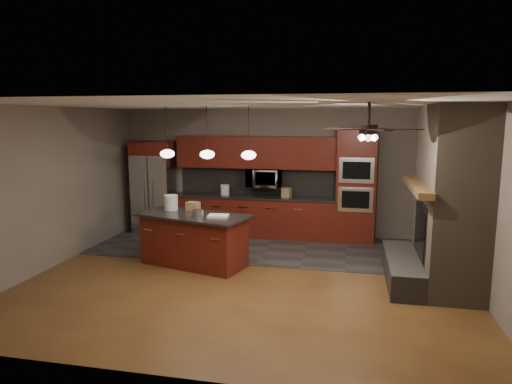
% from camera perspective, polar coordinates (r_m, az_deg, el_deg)
% --- Properties ---
extents(ground, '(7.00, 7.00, 0.00)m').
position_cam_1_polar(ground, '(7.62, -0.95, -10.67)').
color(ground, brown).
rests_on(ground, ground).
extents(ceiling, '(7.00, 6.00, 0.02)m').
position_cam_1_polar(ceiling, '(7.17, -1.01, 10.87)').
color(ceiling, white).
rests_on(ceiling, back_wall).
extents(back_wall, '(7.00, 0.02, 2.80)m').
position_cam_1_polar(back_wall, '(10.19, 2.79, 2.48)').
color(back_wall, slate).
rests_on(back_wall, ground).
extents(right_wall, '(0.02, 6.00, 2.80)m').
position_cam_1_polar(right_wall, '(7.34, 26.73, -1.13)').
color(right_wall, slate).
rests_on(right_wall, ground).
extents(left_wall, '(0.02, 6.00, 2.80)m').
position_cam_1_polar(left_wall, '(8.73, -23.98, 0.57)').
color(left_wall, slate).
rests_on(left_wall, ground).
extents(slate_tile_patch, '(7.00, 2.40, 0.01)m').
position_cam_1_polar(slate_tile_patch, '(9.30, 1.53, -6.94)').
color(slate_tile_patch, '#373432').
rests_on(slate_tile_patch, ground).
extents(fireplace_column, '(1.30, 2.10, 2.80)m').
position_cam_1_polar(fireplace_column, '(7.64, 22.57, -1.27)').
color(fireplace_column, '#685B4A').
rests_on(fireplace_column, ground).
extents(back_cabinetry, '(3.59, 0.64, 2.20)m').
position_cam_1_polar(back_cabinetry, '(10.10, -0.13, -0.47)').
color(back_cabinetry, '#5B1D10').
rests_on(back_cabinetry, ground).
extents(oven_tower, '(0.80, 0.63, 2.38)m').
position_cam_1_polar(oven_tower, '(9.78, 12.37, 0.76)').
color(oven_tower, '#5B1D10').
rests_on(oven_tower, ground).
extents(microwave, '(0.73, 0.41, 0.50)m').
position_cam_1_polar(microwave, '(10.00, 1.00, 1.79)').
color(microwave, silver).
rests_on(microwave, back_cabinetry).
extents(refrigerator, '(0.89, 0.75, 2.08)m').
position_cam_1_polar(refrigerator, '(10.68, -12.52, 0.63)').
color(refrigerator, silver).
rests_on(refrigerator, ground).
extents(kitchen_island, '(2.14, 1.39, 0.92)m').
position_cam_1_polar(kitchen_island, '(8.20, -7.79, -5.90)').
color(kitchen_island, '#5B1D10').
rests_on(kitchen_island, ground).
extents(white_bucket, '(0.28, 0.28, 0.27)m').
position_cam_1_polar(white_bucket, '(8.55, -10.59, -1.30)').
color(white_bucket, silver).
rests_on(white_bucket, kitchen_island).
extents(paint_can, '(0.25, 0.25, 0.13)m').
position_cam_1_polar(paint_can, '(7.85, -7.26, -2.69)').
color(paint_can, '#A6A5AA').
rests_on(paint_can, kitchen_island).
extents(paint_tray, '(0.36, 0.26, 0.03)m').
position_cam_1_polar(paint_tray, '(7.85, -4.74, -2.99)').
color(paint_tray, white).
rests_on(paint_tray, kitchen_island).
extents(cardboard_box, '(0.26, 0.21, 0.15)m').
position_cam_1_polar(cardboard_box, '(8.48, -7.88, -1.74)').
color(cardboard_box, '#916D4B').
rests_on(cardboard_box, kitchen_island).
extents(counter_bucket, '(0.20, 0.20, 0.23)m').
position_cam_1_polar(counter_bucket, '(10.19, -3.90, 0.28)').
color(counter_bucket, white).
rests_on(counter_bucket, back_cabinetry).
extents(counter_box, '(0.22, 0.20, 0.21)m').
position_cam_1_polar(counter_box, '(9.86, 3.84, -0.08)').
color(counter_box, '#957F4C').
rests_on(counter_box, back_cabinetry).
extents(pendant_left, '(0.26, 0.26, 0.92)m').
position_cam_1_polar(pendant_left, '(8.37, -11.02, 4.74)').
color(pendant_left, black).
rests_on(pendant_left, ceiling).
extents(pendant_center, '(0.26, 0.26, 0.92)m').
position_cam_1_polar(pendant_center, '(8.11, -6.11, 4.72)').
color(pendant_center, black).
rests_on(pendant_center, ceiling).
extents(pendant_right, '(0.26, 0.26, 0.92)m').
position_cam_1_polar(pendant_right, '(7.91, -0.92, 4.66)').
color(pendant_right, black).
rests_on(pendant_right, ceiling).
extents(ceiling_fan, '(1.27, 1.33, 0.41)m').
position_cam_1_polar(ceiling_fan, '(6.19, 13.88, 7.70)').
color(ceiling_fan, black).
rests_on(ceiling_fan, ceiling).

